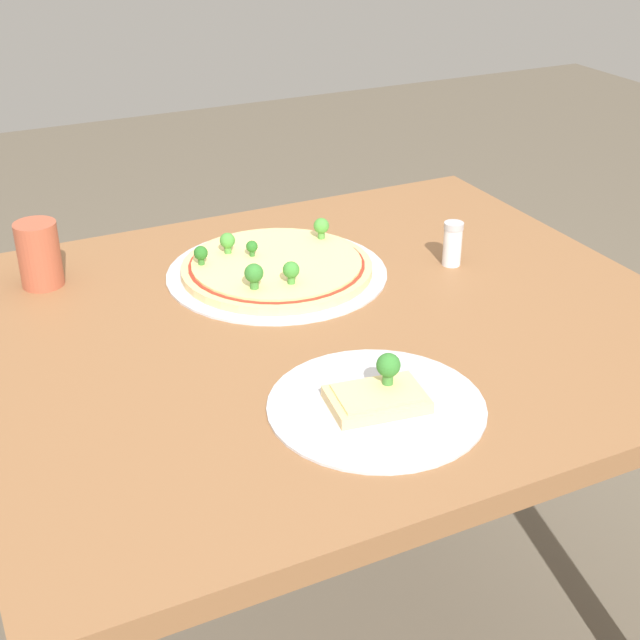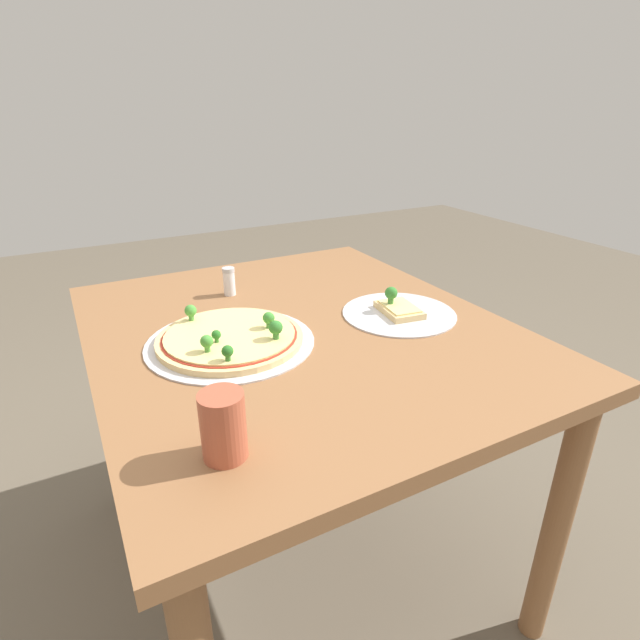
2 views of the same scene
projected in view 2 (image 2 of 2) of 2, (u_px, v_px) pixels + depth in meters
ground_plane at (303, 552)px, 1.52m from camera, size 8.00×8.00×0.00m
dining_table at (300, 362)px, 1.25m from camera, size 1.11×0.95×0.76m
pizza_tray_whole at (231, 338)px, 1.12m from camera, size 0.38×0.38×0.07m
pizza_tray_slice at (399, 311)px, 1.27m from camera, size 0.29×0.29×0.07m
drinking_cup at (223, 426)px, 0.75m from camera, size 0.07×0.07×0.11m
condiment_shaker at (229, 281)px, 1.39m from camera, size 0.03×0.03×0.08m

